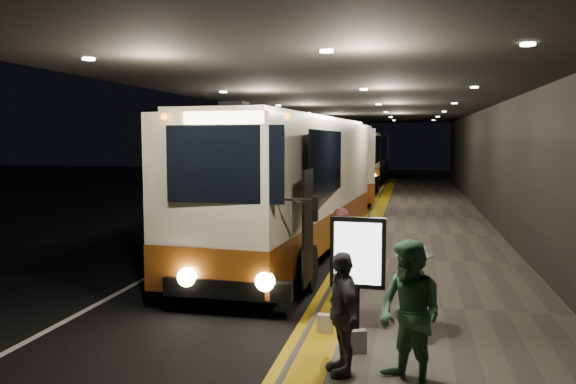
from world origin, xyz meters
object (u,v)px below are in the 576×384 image
(passenger_waiting_white, at_px, (414,291))
(coach_second, at_px, (352,166))
(bag_plain, at_px, (325,324))
(stanchion_post, at_px, (346,266))
(passenger_waiting_grey, at_px, (342,313))
(coach_main, at_px, (293,191))
(info_sign, at_px, (358,255))
(bag_polka, at_px, (357,342))
(passenger_waiting_green, at_px, (410,314))
(passenger_boarding, at_px, (343,249))
(coach_third, at_px, (370,158))

(passenger_waiting_white, bearing_deg, coach_second, -166.75)
(bag_plain, relative_size, stanchion_post, 0.30)
(passenger_waiting_white, distance_m, passenger_waiting_grey, 1.71)
(coach_main, relative_size, info_sign, 6.49)
(bag_polka, bearing_deg, passenger_waiting_green, -52.57)
(bag_plain, bearing_deg, passenger_waiting_grey, -73.20)
(info_sign, distance_m, stanchion_post, 2.57)
(passenger_boarding, height_order, stanchion_post, passenger_boarding)
(passenger_boarding, bearing_deg, info_sign, 171.45)
(coach_third, relative_size, bag_polka, 33.83)
(coach_second, relative_size, passenger_waiting_white, 7.76)
(info_sign, height_order, stanchion_post, info_sign)
(passenger_boarding, bearing_deg, coach_third, -17.44)
(coach_main, relative_size, passenger_waiting_green, 6.51)
(coach_third, bearing_deg, bag_plain, -86.10)
(coach_third, relative_size, bag_plain, 37.14)
(passenger_waiting_green, height_order, passenger_waiting_white, passenger_waiting_green)
(info_sign, bearing_deg, coach_main, 113.10)
(passenger_waiting_green, xyz_separation_m, passenger_waiting_white, (0.05, 1.68, -0.16))
(coach_second, bearing_deg, info_sign, -87.82)
(stanchion_post, bearing_deg, passenger_waiting_green, -73.51)
(coach_second, xyz_separation_m, passenger_waiting_grey, (2.27, -23.10, -0.79))
(passenger_waiting_green, relative_size, info_sign, 1.00)
(passenger_waiting_white, bearing_deg, coach_third, -169.93)
(coach_second, height_order, coach_third, coach_second)
(passenger_boarding, height_order, info_sign, info_sign)
(bag_polka, bearing_deg, coach_third, 93.82)
(coach_third, height_order, passenger_waiting_grey, coach_third)
(coach_third, relative_size, passenger_waiting_green, 6.09)
(passenger_waiting_green, relative_size, stanchion_post, 1.84)
(stanchion_post, bearing_deg, coach_third, 93.28)
(bag_polka, height_order, info_sign, info_sign)
(passenger_waiting_grey, relative_size, info_sign, 0.88)
(passenger_waiting_green, xyz_separation_m, info_sign, (-0.82, 1.85, 0.33))
(coach_main, distance_m, info_sign, 6.88)
(passenger_waiting_green, bearing_deg, passenger_boarding, 152.26)
(coach_second, distance_m, bag_polka, 22.54)
(info_sign, bearing_deg, passenger_waiting_white, -8.22)
(bag_plain, height_order, stanchion_post, stanchion_post)
(coach_second, xyz_separation_m, bag_polka, (2.40, -22.37, -1.44))
(coach_second, relative_size, bag_polka, 35.46)
(coach_third, xyz_separation_m, passenger_waiting_grey, (2.25, -36.35, -0.73))
(coach_main, height_order, passenger_boarding, coach_main)
(passenger_waiting_green, bearing_deg, coach_second, 142.71)
(bag_polka, relative_size, info_sign, 0.18)
(passenger_boarding, xyz_separation_m, passenger_waiting_grey, (0.49, -4.13, -0.03))
(bag_plain, bearing_deg, coach_main, 106.09)
(coach_main, xyz_separation_m, bag_polka, (2.47, -7.33, -1.46))
(coach_third, xyz_separation_m, stanchion_post, (1.85, -32.32, -1.04))
(coach_third, distance_m, info_sign, 34.82)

